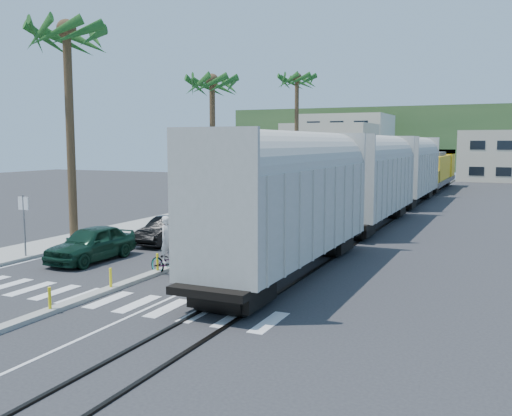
{
  "coord_description": "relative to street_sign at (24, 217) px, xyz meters",
  "views": [
    {
      "loc": [
        13.19,
        -17.31,
        5.4
      ],
      "look_at": [
        1.09,
        9.44,
        2.0
      ],
      "focal_mm": 40.0,
      "sensor_mm": 36.0,
      "label": 1
    }
  ],
  "objects": [
    {
      "name": "ground",
      "position": [
        7.3,
        -2.0,
        -1.97
      ],
      "size": [
        140.0,
        140.0,
        0.0
      ],
      "primitive_type": "plane",
      "color": "#28282B",
      "rests_on": "ground"
    },
    {
      "name": "sidewalk",
      "position": [
        -1.2,
        23.0,
        -1.9
      ],
      "size": [
        3.0,
        90.0,
        0.15
      ],
      "primitive_type": "cube",
      "color": "gray",
      "rests_on": "ground"
    },
    {
      "name": "rails",
      "position": [
        12.3,
        26.0,
        -1.94
      ],
      "size": [
        1.56,
        100.0,
        0.06
      ],
      "color": "black",
      "rests_on": "ground"
    },
    {
      "name": "median",
      "position": [
        7.3,
        17.96,
        -1.88
      ],
      "size": [
        0.45,
        60.0,
        0.85
      ],
      "color": "gray",
      "rests_on": "ground"
    },
    {
      "name": "crosswalk",
      "position": [
        7.3,
        -4.0,
        -1.97
      ],
      "size": [
        14.0,
        2.2,
        0.01
      ],
      "primitive_type": "cube",
      "color": "silver",
      "rests_on": "ground"
    },
    {
      "name": "lane_markings",
      "position": [
        5.15,
        23.0,
        -1.97
      ],
      "size": [
        9.42,
        90.0,
        0.01
      ],
      "color": "silver",
      "rests_on": "ground"
    },
    {
      "name": "freight_train",
      "position": [
        12.3,
        22.73,
        0.93
      ],
      "size": [
        3.0,
        60.94,
        5.85
      ],
      "color": "#AAA89C",
      "rests_on": "ground"
    },
    {
      "name": "palm_trees",
      "position": [
        -0.8,
        20.7,
        8.84
      ],
      "size": [
        3.5,
        37.2,
        13.75
      ],
      "color": "brown",
      "rests_on": "ground"
    },
    {
      "name": "street_sign",
      "position": [
        0.0,
        0.0,
        0.0
      ],
      "size": [
        0.6,
        0.08,
        3.0
      ],
      "color": "slate",
      "rests_on": "ground"
    },
    {
      "name": "buildings",
      "position": [
        0.89,
        69.66,
        2.39
      ],
      "size": [
        38.0,
        27.0,
        10.0
      ],
      "color": "beige",
      "rests_on": "ground"
    },
    {
      "name": "hillside",
      "position": [
        7.3,
        98.0,
        4.03
      ],
      "size": [
        80.0,
        20.0,
        12.0
      ],
      "primitive_type": "cube",
      "color": "#385628",
      "rests_on": "ground"
    },
    {
      "name": "car_lead",
      "position": [
        3.12,
        0.9,
        -1.16
      ],
      "size": [
        1.92,
        4.76,
        1.62
      ],
      "primitive_type": "imported",
      "rotation": [
        0.0,
        0.0,
        -0.0
      ],
      "color": "#103020",
      "rests_on": "ground"
    },
    {
      "name": "car_second",
      "position": [
        3.76,
        6.13,
        -1.26
      ],
      "size": [
        1.61,
        4.36,
        1.43
      ],
      "primitive_type": "imported",
      "rotation": [
        0.0,
        0.0,
        0.01
      ],
      "color": "black",
      "rests_on": "ground"
    },
    {
      "name": "car_third",
      "position": [
        3.34,
        13.65,
        -1.34
      ],
      "size": [
        1.93,
        4.43,
        1.27
      ],
      "primitive_type": "imported",
      "rotation": [
        0.0,
        0.0,
        0.02
      ],
      "color": "black",
      "rests_on": "ground"
    },
    {
      "name": "car_rear",
      "position": [
        3.31,
        17.41,
        -1.34
      ],
      "size": [
        2.66,
        4.82,
        1.27
      ],
      "primitive_type": "imported",
      "rotation": [
        0.0,
        0.0,
        0.06
      ],
      "color": "#9D9FA2",
      "rests_on": "ground"
    },
    {
      "name": "cyclist",
      "position": [
        7.96,
        -0.12,
        -1.19
      ],
      "size": [
        1.49,
        2.34,
        2.45
      ],
      "rotation": [
        0.0,
        0.0,
        1.38
      ],
      "color": "#9EA0A5",
      "rests_on": "ground"
    }
  ]
}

